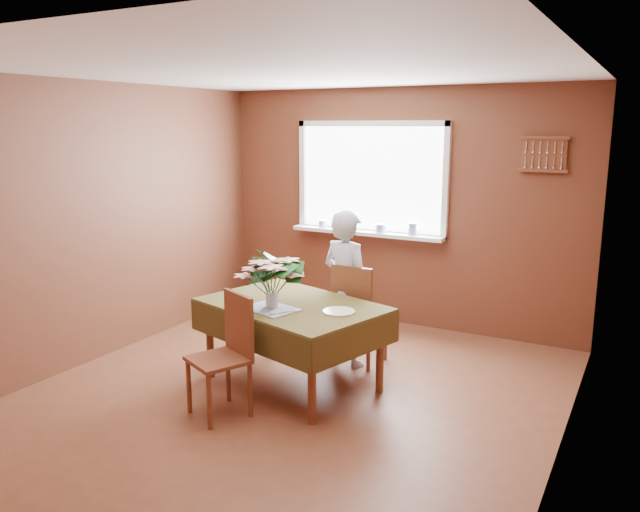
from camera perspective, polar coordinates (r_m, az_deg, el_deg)
The scene contains 15 objects.
floor at distance 5.05m, azimuth -3.07°, elevation -12.90°, with size 4.50×4.50×0.00m, color brown.
ceiling at distance 4.60m, azimuth -3.43°, elevation 16.67°, with size 4.50×4.50×0.00m, color white.
wall_back at distance 6.66m, azimuth 7.05°, elevation 4.34°, with size 4.00×4.00×0.00m, color brown.
wall_front at distance 3.05m, azimuth -26.23°, elevation -5.85°, with size 4.00×4.00×0.00m, color brown.
wall_left at distance 5.95m, azimuth -19.85°, elevation 2.83°, with size 4.50×4.50×0.00m, color brown.
wall_right at distance 4.01m, azimuth 21.87°, elevation -1.45°, with size 4.50×4.50×0.00m, color brown.
window_assembly at distance 6.71m, azimuth 4.56°, elevation 5.41°, with size 1.72×0.20×1.22m.
spoon_rack at distance 6.19m, azimuth 19.79°, elevation 8.75°, with size 0.44×0.05×0.33m.
dining_table at distance 5.10m, azimuth -2.58°, elevation -5.24°, with size 1.65×1.33×0.70m.
chair_far at distance 5.55m, azimuth 3.35°, elevation -4.98°, with size 0.42×0.42×0.93m.
chair_near at distance 4.70m, azimuth -8.45°, elevation -8.40°, with size 0.51×0.51×0.90m.
seated_woman at distance 5.53m, azimuth 2.44°, elevation -2.96°, with size 0.51×0.34×1.40m, color white.
flower_bouquet at distance 4.90m, azimuth -4.44°, elevation -1.52°, with size 0.51×0.51×0.44m.
side_plate at distance 4.83m, azimuth 1.74°, elevation -5.10°, with size 0.25×0.25×0.01m, color white.
table_knife at distance 4.80m, azimuth -3.35°, elevation -5.20°, with size 0.02×0.24×0.00m, color silver.
Camera 1 is at (2.42, -3.89, 2.12)m, focal length 35.00 mm.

